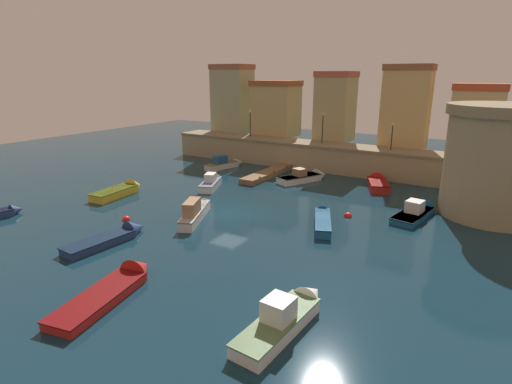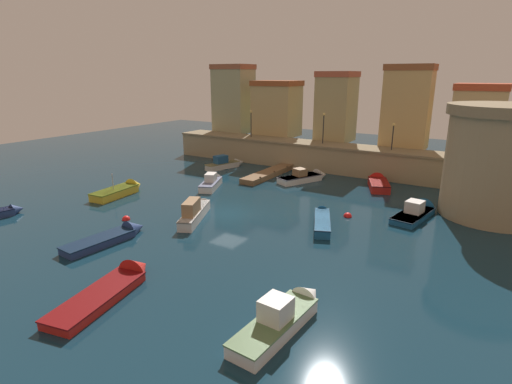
{
  "view_description": "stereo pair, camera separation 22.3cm",
  "coord_description": "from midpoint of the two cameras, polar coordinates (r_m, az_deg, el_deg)",
  "views": [
    {
      "loc": [
        18.56,
        -25.9,
        11.19
      ],
      "look_at": [
        0.0,
        4.44,
        0.74
      ],
      "focal_mm": 28.14,
      "sensor_mm": 36.0,
      "label": 1
    },
    {
      "loc": [
        18.75,
        -25.78,
        11.19
      ],
      "look_at": [
        0.0,
        4.44,
        0.74
      ],
      "focal_mm": 28.14,
      "sensor_mm": 36.0,
      "label": 2
    }
  ],
  "objects": [
    {
      "name": "ground_plane",
      "position": [
        33.78,
        -4.13,
        -3.01
      ],
      "size": [
        104.79,
        104.79,
        0.0
      ],
      "primitive_type": "plane",
      "color": "#112D3D"
    },
    {
      "name": "quay_wall",
      "position": [
        49.81,
        8.88,
        5.08
      ],
      "size": [
        40.9,
        4.04,
        3.18
      ],
      "color": "#9E8966",
      "rests_on": "ground"
    },
    {
      "name": "old_town_backdrop",
      "position": [
        52.92,
        10.35,
        11.79
      ],
      "size": [
        36.85,
        5.16,
        9.63
      ],
      "color": "tan",
      "rests_on": "ground"
    },
    {
      "name": "fortress_tower",
      "position": [
        37.31,
        31.19,
        3.76
      ],
      "size": [
        8.79,
        8.79,
        9.0
      ],
      "color": "#9E8966",
      "rests_on": "ground"
    },
    {
      "name": "pier_dock",
      "position": [
        45.88,
        1.56,
        2.63
      ],
      "size": [
        1.78,
        9.3,
        0.7
      ],
      "color": "brown",
      "rests_on": "ground"
    },
    {
      "name": "quay_lamp_0",
      "position": [
        53.8,
        -0.95,
        10.29
      ],
      "size": [
        0.32,
        0.32,
        3.48
      ],
      "color": "black",
      "rests_on": "quay_wall"
    },
    {
      "name": "quay_lamp_1",
      "position": [
        49.1,
        9.35,
        9.61
      ],
      "size": [
        0.32,
        0.32,
        3.64
      ],
      "color": "black",
      "rests_on": "quay_wall"
    },
    {
      "name": "quay_lamp_2",
      "position": [
        46.72,
        18.68,
        8.15
      ],
      "size": [
        0.32,
        0.32,
        2.96
      ],
      "color": "black",
      "rests_on": "quay_wall"
    },
    {
      "name": "moored_boat_0",
      "position": [
        32.74,
        -8.67,
        -2.63
      ],
      "size": [
        3.93,
        6.91,
        1.99
      ],
      "rotation": [
        0.0,
        0.0,
        2.0
      ],
      "color": "silver",
      "rests_on": "ground"
    },
    {
      "name": "moored_boat_1",
      "position": [
        50.09,
        -4.5,
        4.06
      ],
      "size": [
        2.67,
        5.85,
        1.88
      ],
      "rotation": [
        0.0,
        0.0,
        1.31
      ],
      "color": "silver",
      "rests_on": "ground"
    },
    {
      "name": "moored_boat_2",
      "position": [
        44.19,
        7.03,
        2.17
      ],
      "size": [
        4.16,
        6.42,
        1.93
      ],
      "rotation": [
        0.0,
        0.0,
        1.13
      ],
      "color": "white",
      "rests_on": "ground"
    },
    {
      "name": "moored_boat_4",
      "position": [
        41.9,
        -6.39,
        1.48
      ],
      "size": [
        3.45,
        5.62,
        1.82
      ],
      "rotation": [
        0.0,
        0.0,
        1.98
      ],
      "color": "white",
      "rests_on": "ground"
    },
    {
      "name": "moored_boat_5",
      "position": [
        31.81,
        9.24,
        -3.74
      ],
      "size": [
        3.55,
        6.33,
        1.07
      ],
      "rotation": [
        0.0,
        0.0,
        1.98
      ],
      "color": "#195689",
      "rests_on": "ground"
    },
    {
      "name": "moored_boat_6",
      "position": [
        19.52,
        4.26,
        -16.91
      ],
      "size": [
        1.95,
        6.73,
        2.11
      ],
      "rotation": [
        0.0,
        0.0,
        1.51
      ],
      "color": "white",
      "rests_on": "ground"
    },
    {
      "name": "moored_boat_7",
      "position": [
        41.04,
        -18.67,
        0.25
      ],
      "size": [
        2.33,
        6.08,
        2.77
      ],
      "rotation": [
        0.0,
        0.0,
        1.67
      ],
      "color": "gold",
      "rests_on": "ground"
    },
    {
      "name": "moored_boat_8",
      "position": [
        43.34,
        16.72,
        1.29
      ],
      "size": [
        3.56,
        5.49,
        1.7
      ],
      "rotation": [
        0.0,
        0.0,
        1.95
      ],
      "color": "red",
      "rests_on": "ground"
    },
    {
      "name": "moored_boat_9",
      "position": [
        23.46,
        -19.38,
        -12.38
      ],
      "size": [
        3.2,
        7.27,
        1.75
      ],
      "rotation": [
        0.0,
        0.0,
        1.77
      ],
      "color": "red",
      "rests_on": "ground"
    },
    {
      "name": "moored_boat_10",
      "position": [
        35.89,
        21.96,
        -2.42
      ],
      "size": [
        2.88,
        6.64,
        2.08
      ],
      "rotation": [
        0.0,
        0.0,
        1.4
      ],
      "color": "#195689",
      "rests_on": "ground"
    },
    {
      "name": "moored_boat_11",
      "position": [
        29.99,
        -19.7,
        -5.96
      ],
      "size": [
        1.98,
        6.33,
        1.47
      ],
      "rotation": [
        0.0,
        0.0,
        1.5
      ],
      "color": "navy",
      "rests_on": "ground"
    },
    {
      "name": "mooring_buoy_0",
      "position": [
        33.75,
        12.74,
        -3.4
      ],
      "size": [
        0.68,
        0.68,
        0.68
      ],
      "primitive_type": "sphere",
      "color": "red",
      "rests_on": "ground"
    },
    {
      "name": "mooring_buoy_1",
      "position": [
        33.83,
        -18.13,
        -3.79
      ],
      "size": [
        0.65,
        0.65,
        0.65
      ],
      "primitive_type": "sphere",
      "color": "red",
      "rests_on": "ground"
    }
  ]
}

